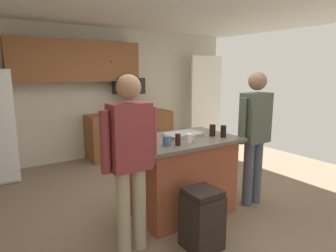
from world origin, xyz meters
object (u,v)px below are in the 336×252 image
(person_guest_left, at_px, (130,153))
(glass_dark_ale, at_px, (223,131))
(mug_blue_stoneware, at_px, (189,138))
(glass_pilsner, at_px, (212,130))
(kitchen_island, at_px, (181,175))
(serving_tray, at_px, (183,135))
(trash_bin, at_px, (202,219))
(microwave_over_range, at_px, (129,86))
(mug_ceramic_white, at_px, (167,141))
(person_guest_right, at_px, (255,130))
(tumbler_amber, at_px, (178,140))

(person_guest_left, xyz_separation_m, glass_dark_ale, (1.32, 0.14, 0.03))
(person_guest_left, bearing_deg, mug_blue_stoneware, -12.66)
(glass_pilsner, bearing_deg, glass_dark_ale, -66.76)
(kitchen_island, bearing_deg, person_guest_left, -156.27)
(mug_blue_stoneware, relative_size, glass_pilsner, 0.84)
(serving_tray, bearing_deg, person_guest_left, -154.24)
(glass_dark_ale, xyz_separation_m, glass_pilsner, (-0.06, 0.13, -0.00))
(kitchen_island, relative_size, serving_tray, 2.98)
(serving_tray, bearing_deg, trash_bin, -113.52)
(microwave_over_range, relative_size, glass_dark_ale, 3.75)
(microwave_over_range, height_order, glass_pilsner, microwave_over_range)
(mug_ceramic_white, bearing_deg, microwave_over_range, 71.50)
(mug_blue_stoneware, bearing_deg, kitchen_island, 72.39)
(microwave_over_range, xyz_separation_m, mug_blue_stoneware, (-0.69, -2.91, -0.45))
(mug_blue_stoneware, bearing_deg, person_guest_right, -6.22)
(kitchen_island, height_order, serving_tray, serving_tray)
(glass_dark_ale, bearing_deg, serving_tray, 140.11)
(tumbler_amber, bearing_deg, microwave_over_range, 73.75)
(person_guest_left, xyz_separation_m, mug_blue_stoneware, (0.81, 0.16, 0.01))
(microwave_over_range, relative_size, kitchen_island, 0.43)
(trash_bin, bearing_deg, mug_blue_stoneware, 67.40)
(mug_blue_stoneware, distance_m, trash_bin, 0.88)
(person_guest_left, bearing_deg, kitchen_island, -0.00)
(person_guest_left, distance_m, mug_blue_stoneware, 0.82)
(glass_dark_ale, xyz_separation_m, serving_tray, (-0.38, 0.32, -0.05))
(mug_blue_stoneware, distance_m, glass_pilsner, 0.48)
(mug_blue_stoneware, height_order, glass_dark_ale, glass_dark_ale)
(glass_dark_ale, relative_size, trash_bin, 0.24)
(kitchen_island, xyz_separation_m, person_guest_left, (-0.88, -0.39, 0.51))
(mug_blue_stoneware, xyz_separation_m, glass_dark_ale, (0.52, -0.02, 0.02))
(person_guest_left, distance_m, trash_bin, 0.98)
(person_guest_left, height_order, serving_tray, person_guest_left)
(kitchen_island, relative_size, tumbler_amber, 10.35)
(person_guest_right, relative_size, mug_blue_stoneware, 14.24)
(microwave_over_range, height_order, tumbler_amber, microwave_over_range)
(tumbler_amber, xyz_separation_m, glass_dark_ale, (0.68, 0.01, 0.01))
(mug_ceramic_white, height_order, glass_pilsner, glass_pilsner)
(microwave_over_range, bearing_deg, kitchen_island, -102.94)
(microwave_over_range, distance_m, person_guest_left, 3.44)
(tumbler_amber, distance_m, trash_bin, 0.85)
(tumbler_amber, bearing_deg, trash_bin, -94.89)
(kitchen_island, relative_size, mug_blue_stoneware, 10.78)
(person_guest_right, height_order, glass_pilsner, person_guest_right)
(person_guest_left, bearing_deg, microwave_over_range, 40.27)
(mug_blue_stoneware, height_order, serving_tray, mug_blue_stoneware)
(person_guest_left, height_order, trash_bin, person_guest_left)
(mug_blue_stoneware, relative_size, trash_bin, 0.20)
(trash_bin, bearing_deg, kitchen_island, 68.94)
(serving_tray, bearing_deg, glass_dark_ale, -39.89)
(mug_ceramic_white, relative_size, trash_bin, 0.22)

